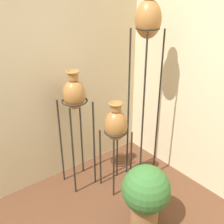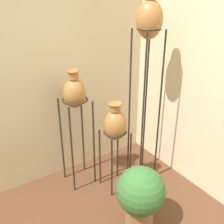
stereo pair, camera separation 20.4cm
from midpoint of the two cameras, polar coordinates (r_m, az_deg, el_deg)
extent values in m
cube|color=beige|center=(2.93, -17.98, 7.25)|extent=(7.27, 0.06, 2.70)
cylinder|color=#28231E|center=(2.91, 8.72, -1.17)|extent=(0.02, 0.02, 1.83)
cylinder|color=#28231E|center=(3.06, 12.16, -0.04)|extent=(0.02, 0.02, 1.83)
cylinder|color=#28231E|center=(3.07, 5.70, 0.50)|extent=(0.02, 0.02, 1.83)
cylinder|color=#28231E|center=(3.22, 9.11, 1.49)|extent=(0.02, 0.02, 1.83)
torus|color=#28231E|center=(2.81, 10.20, 17.42)|extent=(0.25, 0.25, 0.02)
ellipsoid|color=#A87038|center=(2.80, 10.34, 19.16)|extent=(0.27, 0.27, 0.38)
cylinder|color=#28231E|center=(2.98, -6.76, -8.60)|extent=(0.02, 0.02, 1.09)
cylinder|color=#28231E|center=(3.09, -2.06, -7.05)|extent=(0.02, 0.02, 1.09)
cylinder|color=#28231E|center=(3.19, -9.10, -6.21)|extent=(0.02, 0.02, 1.09)
cylinder|color=#28231E|center=(3.30, -4.64, -4.87)|extent=(0.02, 0.02, 1.09)
torus|color=#28231E|center=(2.89, -6.09, 2.62)|extent=(0.29, 0.29, 0.02)
ellipsoid|color=#A87038|center=(2.86, -6.16, 3.99)|extent=(0.24, 0.24, 0.33)
cylinder|color=#A87038|center=(2.79, -6.35, 8.00)|extent=(0.11, 0.11, 0.09)
torus|color=#A87038|center=(2.78, -6.40, 8.87)|extent=(0.15, 0.15, 0.02)
cylinder|color=#28231E|center=(2.98, 1.96, -12.30)|extent=(0.02, 0.02, 0.75)
cylinder|color=#28231E|center=(3.11, 5.89, -10.67)|extent=(0.02, 0.02, 0.75)
cylinder|color=#28231E|center=(3.16, -0.77, -9.95)|extent=(0.02, 0.02, 0.75)
cylinder|color=#28231E|center=(3.28, 3.05, -8.53)|extent=(0.02, 0.02, 0.75)
torus|color=#28231E|center=(2.93, 2.67, -4.31)|extent=(0.26, 0.26, 0.02)
ellipsoid|color=#A87038|center=(2.89, 2.70, -2.93)|extent=(0.26, 0.26, 0.35)
cylinder|color=#A87038|center=(2.79, 2.79, 1.02)|extent=(0.12, 0.12, 0.08)
torus|color=#A87038|center=(2.78, 2.80, 1.78)|extent=(0.15, 0.15, 0.02)
cylinder|color=olive|center=(2.84, 8.14, -21.41)|extent=(0.28, 0.28, 0.27)
torus|color=olive|center=(2.74, 8.32, -19.42)|extent=(0.31, 0.31, 0.02)
sphere|color=#387033|center=(2.62, 8.57, -16.63)|extent=(0.47, 0.47, 0.47)
camera|label=1|loc=(0.10, -88.01, 0.92)|focal=42.00mm
camera|label=2|loc=(0.10, 91.99, -0.92)|focal=42.00mm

